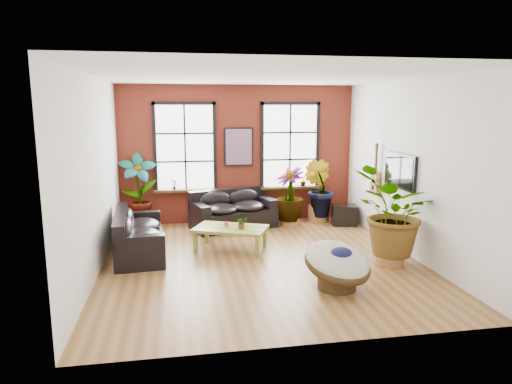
# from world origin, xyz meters

# --- Properties ---
(room) EXTENTS (6.04, 6.54, 3.54)m
(room) POSITION_xyz_m (0.00, 0.15, 1.75)
(room) COLOR brown
(room) RESTS_ON ground
(sofa_back) EXTENTS (2.21, 1.54, 0.93)m
(sofa_back) POSITION_xyz_m (-0.25, 2.61, 0.42)
(sofa_back) COLOR black
(sofa_back) RESTS_ON ground
(sofa_left) EXTENTS (1.09, 2.27, 0.87)m
(sofa_left) POSITION_xyz_m (-2.41, 0.83, 0.39)
(sofa_left) COLOR black
(sofa_left) RESTS_ON ground
(coffee_table) EXTENTS (1.69, 1.37, 0.57)m
(coffee_table) POSITION_xyz_m (-0.50, 0.83, 0.42)
(coffee_table) COLOR olive
(coffee_table) RESTS_ON ground
(papasan_chair) EXTENTS (1.45, 1.45, 0.83)m
(papasan_chair) POSITION_xyz_m (0.97, -1.58, 0.42)
(papasan_chair) COLOR #392B14
(papasan_chair) RESTS_ON ground
(poster) EXTENTS (0.74, 0.06, 0.98)m
(poster) POSITION_xyz_m (0.00, 3.18, 1.95)
(poster) COLOR black
(poster) RESTS_ON room
(tv_wall_unit) EXTENTS (0.13, 1.86, 1.20)m
(tv_wall_unit) POSITION_xyz_m (2.93, 0.60, 1.54)
(tv_wall_unit) COLOR black
(tv_wall_unit) RESTS_ON room
(media_box) EXTENTS (0.71, 0.63, 0.51)m
(media_box) POSITION_xyz_m (2.58, 2.38, 0.25)
(media_box) COLOR black
(media_box) RESTS_ON ground
(pot_back_left) EXTENTS (0.60, 0.60, 0.40)m
(pot_back_left) POSITION_xyz_m (-2.49, 2.96, 0.20)
(pot_back_left) COLOR #A46335
(pot_back_left) RESTS_ON ground
(pot_back_right) EXTENTS (0.60, 0.60, 0.41)m
(pot_back_right) POSITION_xyz_m (2.06, 2.85, 0.20)
(pot_back_right) COLOR #A46335
(pot_back_right) RESTS_ON ground
(pot_right_wall) EXTENTS (0.61, 0.61, 0.40)m
(pot_right_wall) POSITION_xyz_m (2.37, -0.61, 0.20)
(pot_right_wall) COLOR #A46335
(pot_right_wall) RESTS_ON ground
(pot_mid) EXTENTS (0.47, 0.47, 0.34)m
(pot_mid) POSITION_xyz_m (1.22, 2.53, 0.17)
(pot_mid) COLOR #A46335
(pot_mid) RESTS_ON ground
(floor_plant_back_left) EXTENTS (0.98, 0.73, 1.72)m
(floor_plant_back_left) POSITION_xyz_m (-2.51, 2.95, 1.01)
(floor_plant_back_left) COLOR #124414
(floor_plant_back_left) RESTS_ON ground
(floor_plant_back_right) EXTENTS (1.01, 1.03, 1.46)m
(floor_plant_back_right) POSITION_xyz_m (2.02, 2.81, 0.88)
(floor_plant_back_right) COLOR #124414
(floor_plant_back_right) RESTS_ON ground
(floor_plant_right_wall) EXTENTS (2.00, 1.99, 1.68)m
(floor_plant_right_wall) POSITION_xyz_m (2.39, -0.64, 1.00)
(floor_plant_right_wall) COLOR #124414
(floor_plant_right_wall) RESTS_ON ground
(floor_plant_mid) EXTENTS (1.04, 1.04, 1.34)m
(floor_plant_mid) POSITION_xyz_m (1.18, 2.54, 0.81)
(floor_plant_mid) COLOR #124414
(floor_plant_mid) RESTS_ON ground
(table_plant) EXTENTS (0.28, 0.26, 0.26)m
(table_plant) POSITION_xyz_m (-0.28, 0.69, 0.61)
(table_plant) COLOR #124414
(table_plant) RESTS_ON coffee_table
(sill_plant_left) EXTENTS (0.17, 0.17, 0.27)m
(sill_plant_left) POSITION_xyz_m (-1.65, 3.13, 1.04)
(sill_plant_left) COLOR #124414
(sill_plant_left) RESTS_ON room
(sill_plant_right) EXTENTS (0.19, 0.19, 0.27)m
(sill_plant_right) POSITION_xyz_m (1.70, 3.13, 1.04)
(sill_plant_right) COLOR #124414
(sill_plant_right) RESTS_ON room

